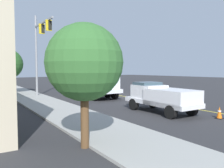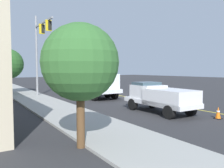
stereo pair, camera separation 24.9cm
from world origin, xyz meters
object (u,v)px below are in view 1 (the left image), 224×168
at_px(service_pickup_truck, 161,97).
at_px(traffic_cone_leading, 219,113).
at_px(passing_minivan, 103,83).
at_px(traffic_cone_mid_front, 135,97).
at_px(utility_bucket_truck, 91,82).
at_px(traffic_cone_mid_rear, 91,90).
at_px(traffic_signal_mast, 40,42).

relative_size(service_pickup_truck, traffic_cone_leading, 7.73).
bearing_deg(passing_minivan, traffic_cone_mid_front, 156.34).
xyz_separation_m(utility_bucket_truck, traffic_cone_leading, (-14.15, 0.28, -1.26)).
bearing_deg(service_pickup_truck, traffic_cone_mid_front, -27.81).
xyz_separation_m(utility_bucket_truck, passing_minivan, (5.88, -6.24, -0.65)).
relative_size(traffic_cone_mid_rear, traffic_signal_mast, 0.09).
distance_m(utility_bucket_truck, traffic_cone_leading, 14.21).
bearing_deg(traffic_cone_leading, traffic_cone_mid_rear, -8.68).
bearing_deg(traffic_cone_mid_front, traffic_signal_mast, 34.53).
relative_size(utility_bucket_truck, traffic_cone_mid_front, 11.05).
bearing_deg(utility_bucket_truck, passing_minivan, -46.72).
xyz_separation_m(service_pickup_truck, traffic_signal_mast, (13.45, 2.93, 4.62)).
bearing_deg(service_pickup_truck, traffic_cone_leading, -161.53).
relative_size(service_pickup_truck, passing_minivan, 1.16).
bearing_deg(service_pickup_truck, utility_bucket_truck, -7.79).
xyz_separation_m(service_pickup_truck, traffic_cone_leading, (-3.52, -1.18, -0.75)).
distance_m(service_pickup_truck, passing_minivan, 18.21).
distance_m(passing_minivan, traffic_cone_mid_front, 12.35).
bearing_deg(service_pickup_truck, passing_minivan, -25.00).
xyz_separation_m(service_pickup_truck, traffic_cone_mid_front, (5.20, -2.74, -0.74)).
xyz_separation_m(service_pickup_truck, traffic_cone_mid_rear, (14.10, -3.87, -0.74)).
relative_size(traffic_cone_leading, traffic_cone_mid_front, 0.99).
bearing_deg(traffic_signal_mast, traffic_cone_leading, -166.41).
distance_m(service_pickup_truck, traffic_signal_mast, 14.52).
bearing_deg(utility_bucket_truck, service_pickup_truck, 172.21).
distance_m(traffic_cone_leading, traffic_cone_mid_front, 8.87).
relative_size(utility_bucket_truck, traffic_cone_mid_rear, 11.06).
relative_size(service_pickup_truck, traffic_signal_mast, 0.67).
height_order(passing_minivan, traffic_cone_mid_front, passing_minivan).
distance_m(service_pickup_truck, traffic_cone_mid_rear, 14.64).
distance_m(traffic_cone_mid_front, traffic_cone_mid_rear, 8.97).
xyz_separation_m(traffic_cone_leading, traffic_cone_mid_rear, (17.63, -2.69, 0.01)).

